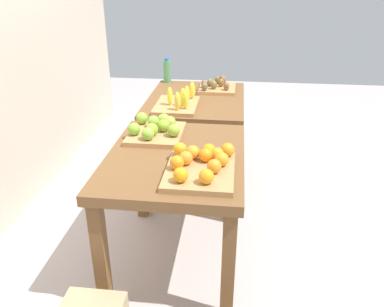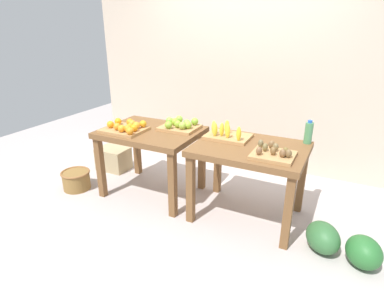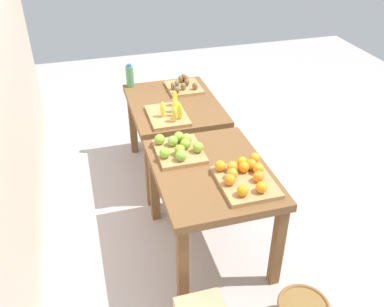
{
  "view_description": "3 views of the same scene",
  "coord_description": "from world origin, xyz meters",
  "px_view_note": "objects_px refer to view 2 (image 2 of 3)",
  "views": [
    {
      "loc": [
        -2.6,
        -0.34,
        1.74
      ],
      "look_at": [
        -0.06,
        -0.04,
        0.53
      ],
      "focal_mm": 36.65,
      "sensor_mm": 36.0,
      "label": 1
    },
    {
      "loc": [
        1.35,
        -2.78,
        1.83
      ],
      "look_at": [
        -0.06,
        0.01,
        0.57
      ],
      "focal_mm": 30.15,
      "sensor_mm": 36.0,
      "label": 2
    },
    {
      "loc": [
        -2.87,
        0.8,
        2.48
      ],
      "look_at": [
        -0.01,
        -0.01,
        0.55
      ],
      "focal_mm": 39.47,
      "sensor_mm": 36.0,
      "label": 3
    }
  ],
  "objects_px": {
    "apple_bin": "(180,125)",
    "banana_crate": "(227,135)",
    "watermelon_pile": "(342,244)",
    "display_table_right": "(250,157)",
    "cardboard_produce_box": "(114,159)",
    "orange_bin": "(126,128)",
    "wicker_basket": "(76,180)",
    "display_table_left": "(151,139)",
    "water_bottle": "(309,133)",
    "kiwi_bin": "(273,153)"
  },
  "relations": [
    {
      "from": "apple_bin",
      "to": "banana_crate",
      "type": "distance_m",
      "value": 0.57
    },
    {
      "from": "banana_crate",
      "to": "watermelon_pile",
      "type": "bearing_deg",
      "value": -17.19
    },
    {
      "from": "display_table_right",
      "to": "watermelon_pile",
      "type": "bearing_deg",
      "value": -15.91
    },
    {
      "from": "watermelon_pile",
      "to": "cardboard_produce_box",
      "type": "xyz_separation_m",
      "value": [
        -2.86,
        0.56,
        0.02
      ]
    },
    {
      "from": "display_table_right",
      "to": "orange_bin",
      "type": "height_order",
      "value": "orange_bin"
    },
    {
      "from": "display_table_right",
      "to": "watermelon_pile",
      "type": "distance_m",
      "value": 1.08
    },
    {
      "from": "watermelon_pile",
      "to": "wicker_basket",
      "type": "xyz_separation_m",
      "value": [
        -2.88,
        -0.09,
        -0.01
      ]
    },
    {
      "from": "display_table_left",
      "to": "banana_crate",
      "type": "relative_size",
      "value": 2.36
    },
    {
      "from": "water_bottle",
      "to": "watermelon_pile",
      "type": "distance_m",
      "value": 1.04
    },
    {
      "from": "watermelon_pile",
      "to": "wicker_basket",
      "type": "distance_m",
      "value": 2.88
    },
    {
      "from": "apple_bin",
      "to": "kiwi_bin",
      "type": "height_order",
      "value": "apple_bin"
    },
    {
      "from": "display_table_left",
      "to": "watermelon_pile",
      "type": "relative_size",
      "value": 1.46
    },
    {
      "from": "kiwi_bin",
      "to": "apple_bin",
      "type": "bearing_deg",
      "value": 163.37
    },
    {
      "from": "watermelon_pile",
      "to": "orange_bin",
      "type": "bearing_deg",
      "value": 177.66
    },
    {
      "from": "kiwi_bin",
      "to": "banana_crate",
      "type": "bearing_deg",
      "value": 153.25
    },
    {
      "from": "display_table_left",
      "to": "wicker_basket",
      "type": "height_order",
      "value": "display_table_left"
    },
    {
      "from": "kiwi_bin",
      "to": "wicker_basket",
      "type": "bearing_deg",
      "value": -175.09
    },
    {
      "from": "watermelon_pile",
      "to": "apple_bin",
      "type": "bearing_deg",
      "value": 166.3
    },
    {
      "from": "apple_bin",
      "to": "cardboard_produce_box",
      "type": "bearing_deg",
      "value": 173.26
    },
    {
      "from": "display_table_left",
      "to": "water_bottle",
      "type": "bearing_deg",
      "value": 11.67
    },
    {
      "from": "watermelon_pile",
      "to": "display_table_right",
      "type": "bearing_deg",
      "value": 164.09
    },
    {
      "from": "display_table_right",
      "to": "wicker_basket",
      "type": "height_order",
      "value": "display_table_right"
    },
    {
      "from": "water_bottle",
      "to": "display_table_left",
      "type": "bearing_deg",
      "value": -168.33
    },
    {
      "from": "banana_crate",
      "to": "wicker_basket",
      "type": "relative_size",
      "value": 1.31
    },
    {
      "from": "banana_crate",
      "to": "wicker_basket",
      "type": "height_order",
      "value": "banana_crate"
    },
    {
      "from": "display_table_right",
      "to": "wicker_basket",
      "type": "relative_size",
      "value": 3.1
    },
    {
      "from": "display_table_right",
      "to": "cardboard_produce_box",
      "type": "distance_m",
      "value": 2.04
    },
    {
      "from": "orange_bin",
      "to": "cardboard_produce_box",
      "type": "distance_m",
      "value": 1.02
    },
    {
      "from": "display_table_left",
      "to": "water_bottle",
      "type": "xyz_separation_m",
      "value": [
        1.58,
        0.33,
        0.22
      ]
    },
    {
      "from": "wicker_basket",
      "to": "apple_bin",
      "type": "bearing_deg",
      "value": 24.84
    },
    {
      "from": "apple_bin",
      "to": "display_table_left",
      "type": "bearing_deg",
      "value": -147.64
    },
    {
      "from": "display_table_right",
      "to": "cardboard_produce_box",
      "type": "bearing_deg",
      "value": 171.26
    },
    {
      "from": "wicker_basket",
      "to": "cardboard_produce_box",
      "type": "distance_m",
      "value": 0.65
    },
    {
      "from": "apple_bin",
      "to": "banana_crate",
      "type": "height_order",
      "value": "banana_crate"
    },
    {
      "from": "apple_bin",
      "to": "cardboard_produce_box",
      "type": "height_order",
      "value": "apple_bin"
    },
    {
      "from": "orange_bin",
      "to": "kiwi_bin",
      "type": "relative_size",
      "value": 1.25
    },
    {
      "from": "display_table_left",
      "to": "wicker_basket",
      "type": "relative_size",
      "value": 3.1
    },
    {
      "from": "display_table_right",
      "to": "water_bottle",
      "type": "xyz_separation_m",
      "value": [
        0.46,
        0.33,
        0.22
      ]
    },
    {
      "from": "apple_bin",
      "to": "water_bottle",
      "type": "distance_m",
      "value": 1.33
    },
    {
      "from": "wicker_basket",
      "to": "display_table_right",
      "type": "bearing_deg",
      "value": 10.05
    },
    {
      "from": "apple_bin",
      "to": "kiwi_bin",
      "type": "distance_m",
      "value": 1.15
    },
    {
      "from": "display_table_left",
      "to": "orange_bin",
      "type": "distance_m",
      "value": 0.3
    },
    {
      "from": "orange_bin",
      "to": "banana_crate",
      "type": "xyz_separation_m",
      "value": [
        1.04,
        0.28,
        -0.0
      ]
    },
    {
      "from": "watermelon_pile",
      "to": "cardboard_produce_box",
      "type": "bearing_deg",
      "value": 168.94
    },
    {
      "from": "cardboard_produce_box",
      "to": "display_table_right",
      "type": "bearing_deg",
      "value": -8.74
    },
    {
      "from": "kiwi_bin",
      "to": "orange_bin",
      "type": "bearing_deg",
      "value": -179.67
    },
    {
      "from": "display_table_left",
      "to": "banana_crate",
      "type": "bearing_deg",
      "value": 7.42
    },
    {
      "from": "kiwi_bin",
      "to": "watermelon_pile",
      "type": "xyz_separation_m",
      "value": [
        0.66,
        -0.1,
        -0.66
      ]
    },
    {
      "from": "kiwi_bin",
      "to": "water_bottle",
      "type": "height_order",
      "value": "water_bottle"
    },
    {
      "from": "water_bottle",
      "to": "watermelon_pile",
      "type": "relative_size",
      "value": 0.32
    }
  ]
}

